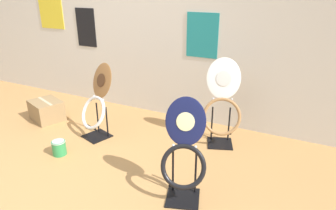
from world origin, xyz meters
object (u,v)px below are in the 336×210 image
(toilet_seat_display_white_plain, at_px, (222,106))
(paint_can, at_px, (59,147))
(storage_box, at_px, (47,110))
(toilet_seat_display_navy_moon, at_px, (184,155))
(toilet_seat_display_woodgrain, at_px, (97,103))

(toilet_seat_display_white_plain, relative_size, paint_can, 6.03)
(toilet_seat_display_white_plain, height_order, storage_box, toilet_seat_display_white_plain)
(storage_box, bearing_deg, toilet_seat_display_navy_moon, -15.69)
(toilet_seat_display_white_plain, bearing_deg, storage_box, -169.87)
(toilet_seat_display_white_plain, bearing_deg, toilet_seat_display_woodgrain, -160.88)
(paint_can, bearing_deg, toilet_seat_display_white_plain, 34.57)
(toilet_seat_display_woodgrain, bearing_deg, toilet_seat_display_white_plain, 19.12)
(toilet_seat_display_navy_moon, bearing_deg, paint_can, 178.40)
(toilet_seat_display_woodgrain, relative_size, paint_can, 5.39)
(toilet_seat_display_navy_moon, height_order, storage_box, toilet_seat_display_navy_moon)
(toilet_seat_display_navy_moon, bearing_deg, toilet_seat_display_white_plain, 90.10)
(toilet_seat_display_woodgrain, height_order, storage_box, toilet_seat_display_woodgrain)
(toilet_seat_display_navy_moon, height_order, toilet_seat_display_woodgrain, toilet_seat_display_woodgrain)
(toilet_seat_display_navy_moon, bearing_deg, storage_box, 164.31)
(toilet_seat_display_woodgrain, bearing_deg, paint_can, -101.54)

